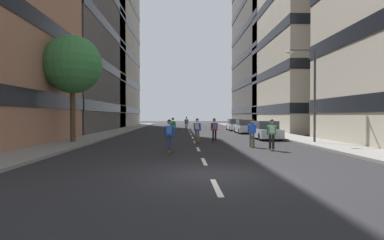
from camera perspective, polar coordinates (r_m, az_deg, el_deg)
The scene contains 18 objects.
ground_plane at distance 36.04m, azimuth -0.27°, elevation -2.34°, with size 150.42×150.42×0.00m, color black.
sidewalk_left at distance 39.90m, azimuth -12.87°, elevation -1.95°, with size 2.85×68.94×0.14m, color gray.
sidewalk_right at distance 40.31m, azimuth 11.96°, elevation -1.92°, with size 2.85×68.94×0.14m, color gray.
lane_markings at distance 36.47m, azimuth -0.29°, elevation -2.29°, with size 0.16×57.20×0.01m.
building_left_far at distance 62.66m, azimuth -17.76°, elevation 12.52°, with size 15.58×22.42×29.27m.
building_right_far at distance 63.15m, azimuth 15.87°, elevation 12.21°, with size 15.58×23.85×28.78m.
parked_car_near at distance 27.52m, azimuth 12.85°, elevation -1.88°, with size 1.82×4.40×1.52m.
parked_car_mid at distance 42.85m, azimuth 7.55°, elevation -0.90°, with size 1.82×4.40×1.52m.
parked_car_far at distance 36.32m, azimuth 9.25°, elevation -1.22°, with size 1.82×4.40×1.52m.
street_tree_near at distance 24.47m, azimuth -20.29°, elevation 9.12°, with size 4.07×4.07×7.46m.
streetlamp_right at distance 24.15m, azimuth 20.01°, elevation 5.87°, with size 2.13×0.30×6.50m.
skater_0 at distance 17.24m, azimuth -4.02°, elevation -2.43°, with size 0.54×0.90×1.78m.
skater_1 at distance 44.50m, azimuth -0.98°, elevation -0.42°, with size 0.56×0.92×1.78m.
skater_2 at distance 18.91m, azimuth 13.87°, elevation -2.16°, with size 0.55×0.92×1.78m.
skater_3 at distance 20.59m, azimuth 10.53°, elevation -1.99°, with size 0.54×0.91×1.78m.
skater_4 at distance 23.27m, azimuth 0.91°, elevation -1.58°, with size 0.57×0.92×1.78m.
skater_5 at distance 30.47m, azimuth -3.38°, elevation -1.06°, with size 0.56×0.92×1.78m.
skater_6 at distance 24.01m, azimuth 3.97°, elevation -1.51°, with size 0.54×0.90×1.78m.
Camera 1 is at (-0.95, -10.90, 2.00)m, focal length 30.29 mm.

